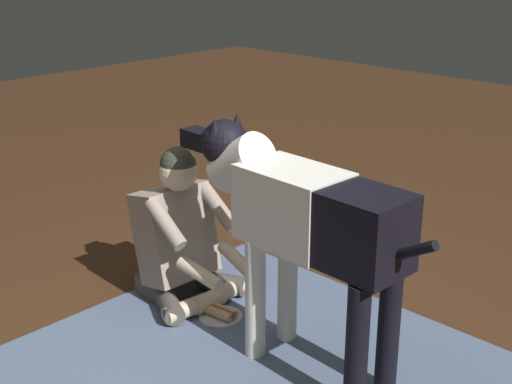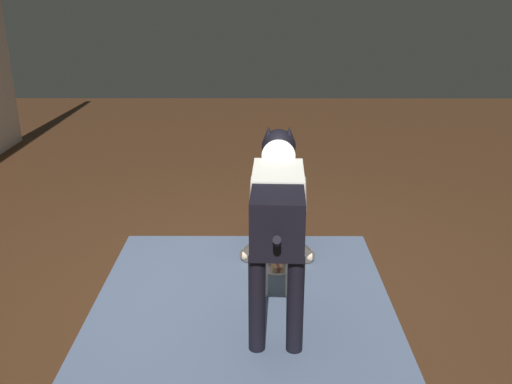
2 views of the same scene
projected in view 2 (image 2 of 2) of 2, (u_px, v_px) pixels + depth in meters
name	position (u px, v px, depth m)	size (l,w,h in m)	color
ground_plane	(246.00, 288.00, 3.90)	(14.39, 14.39, 0.00)	#462A18
area_rug	(243.00, 299.00, 3.75)	(2.04, 1.99, 0.01)	slate
person_sitting_on_floor	(278.00, 209.00, 4.34)	(0.68, 0.58, 0.87)	#504A44
large_dog	(278.00, 206.00, 3.38)	(1.48, 0.34, 1.11)	white
hot_dog_on_plate	(277.00, 266.00, 4.15)	(0.23, 0.23, 0.06)	silver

